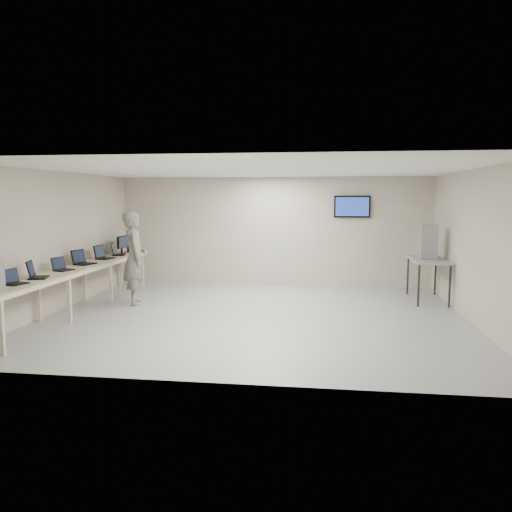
# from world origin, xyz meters

# --- Properties ---
(room) EXTENTS (8.01, 7.01, 2.81)m
(room) POSITION_xyz_m (0.03, 0.06, 1.41)
(room) COLOR #A2A2A2
(room) RESTS_ON ground
(workbench) EXTENTS (0.76, 6.00, 0.90)m
(workbench) POSITION_xyz_m (-3.59, 0.00, 0.83)
(workbench) COLOR #B8B188
(workbench) RESTS_ON ground
(laptop_0) EXTENTS (0.35, 0.37, 0.25)m
(laptop_0) POSITION_xyz_m (-3.61, -2.05, 0.96)
(laptop_0) COLOR black
(laptop_0) RESTS_ON workbench
(laptop_1) EXTENTS (0.43, 0.46, 0.30)m
(laptop_1) POSITION_xyz_m (-3.61, -1.43, 0.98)
(laptop_1) COLOR black
(laptop_1) RESTS_ON workbench
(laptop_2) EXTENTS (0.36, 0.39, 0.26)m
(laptop_2) POSITION_xyz_m (-3.62, -0.54, 0.97)
(laptop_2) COLOR black
(laptop_2) RESTS_ON workbench
(laptop_3) EXTENTS (0.42, 0.46, 0.31)m
(laptop_3) POSITION_xyz_m (-3.65, 0.34, 0.98)
(laptop_3) COLOR black
(laptop_3) RESTS_ON workbench
(laptop_4) EXTENTS (0.39, 0.44, 0.31)m
(laptop_4) POSITION_xyz_m (-3.63, 1.28, 0.98)
(laptop_4) COLOR black
(laptop_4) RESTS_ON workbench
(laptop_5) EXTENTS (0.42, 0.45, 0.30)m
(laptop_5) POSITION_xyz_m (-3.62, 2.00, 0.98)
(laptop_5) COLOR black
(laptop_5) RESTS_ON workbench
(monitor_near) EXTENTS (0.20, 0.45, 0.44)m
(monitor_near) POSITION_xyz_m (-3.60, 2.27, 1.17)
(monitor_near) COLOR black
(monitor_near) RESTS_ON workbench
(monitor_far) EXTENTS (0.19, 0.43, 0.43)m
(monitor_far) POSITION_xyz_m (-3.60, 2.67, 1.16)
(monitor_far) COLOR black
(monitor_far) RESTS_ON workbench
(soldier) EXTENTS (0.74, 0.86, 2.00)m
(soldier) POSITION_xyz_m (-2.69, 0.78, 1.00)
(soldier) COLOR #5B5E54
(soldier) RESTS_ON ground
(side_table) EXTENTS (0.73, 1.55, 0.93)m
(side_table) POSITION_xyz_m (3.60, 1.99, 0.86)
(side_table) COLOR gray
(side_table) RESTS_ON ground
(storage_bins) EXTENTS (0.35, 0.39, 0.74)m
(storage_bins) POSITION_xyz_m (3.58, 1.99, 1.31)
(storage_bins) COLOR #969696
(storage_bins) RESTS_ON side_table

